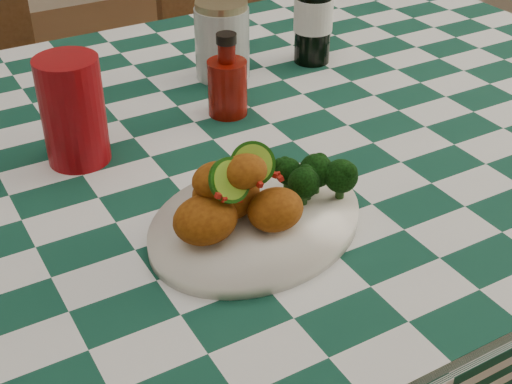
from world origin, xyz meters
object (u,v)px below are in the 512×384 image
plate (256,223)px  ketchup_bottle (227,75)px  wooden_chair_right (253,104)px  fried_chicken_pile (242,189)px  mason_jar (222,40)px  red_tumbler (73,111)px  dining_table (220,328)px

plate → ketchup_bottle: bearing=68.2°
wooden_chair_right → plate: bearing=-120.2°
fried_chicken_pile → mason_jar: mason_jar is taller
fried_chicken_pile → plate: bearing=0.0°
fried_chicken_pile → red_tumbler: (-0.12, 0.27, 0.01)m
ketchup_bottle → wooden_chair_right: 0.89m
red_tumbler → mason_jar: bearing=26.0°
red_tumbler → wooden_chair_right: (0.67, 0.67, -0.45)m
red_tumbler → dining_table: bearing=-12.9°
red_tumbler → ketchup_bottle: red_tumbler is taller
ketchup_bottle → dining_table: bearing=-132.8°
red_tumbler → wooden_chair_right: 1.05m
dining_table → wooden_chair_right: 0.86m
mason_jar → wooden_chair_right: mason_jar is taller
ketchup_bottle → mason_jar: (0.06, 0.13, 0.00)m
plate → ketchup_bottle: (0.12, 0.30, 0.06)m
wooden_chair_right → red_tumbler: bearing=-135.6°
fried_chicken_pile → ketchup_bottle: size_ratio=1.09×
fried_chicken_pile → mason_jar: bearing=65.2°
red_tumbler → wooden_chair_right: bearing=45.0°
dining_table → mason_jar: (0.12, 0.20, 0.46)m
red_tumbler → mason_jar: size_ratio=1.14×
fried_chicken_pile → wooden_chair_right: size_ratio=0.18×
mason_jar → wooden_chair_right: (0.36, 0.52, -0.44)m
dining_table → wooden_chair_right: (0.48, 0.72, 0.02)m
fried_chicken_pile → mason_jar: (0.20, 0.43, 0.00)m
plate → fried_chicken_pile: 0.06m
dining_table → wooden_chair_right: wooden_chair_right is taller
wooden_chair_right → ketchup_bottle: bearing=-123.3°
dining_table → plate: size_ratio=5.64×
dining_table → plate: plate is taller
dining_table → ketchup_bottle: ketchup_bottle is taller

